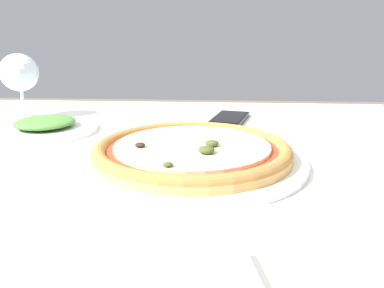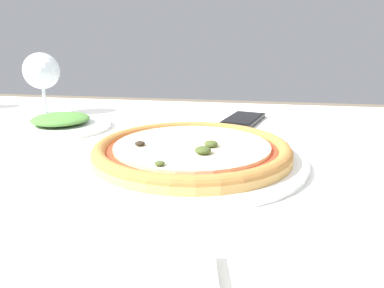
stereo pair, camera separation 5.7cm
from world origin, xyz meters
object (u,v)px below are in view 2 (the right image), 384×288
at_px(pizza_plate, 192,152).
at_px(cell_phone, 243,120).
at_px(wine_glass_far_right, 42,72).
at_px(side_plate, 61,123).
at_px(dining_table, 73,197).

height_order(pizza_plate, cell_phone, pizza_plate).
bearing_deg(pizza_plate, wine_glass_far_right, 144.64).
relative_size(wine_glass_far_right, side_plate, 0.73).
relative_size(wine_glass_far_right, cell_phone, 0.96).
relative_size(pizza_plate, side_plate, 1.68).
height_order(dining_table, side_plate, side_plate).
xyz_separation_m(dining_table, cell_phone, (0.28, 0.29, 0.08)).
relative_size(dining_table, wine_glass_far_right, 9.50).
bearing_deg(wine_glass_far_right, pizza_plate, -35.36).
xyz_separation_m(dining_table, side_plate, (-0.10, 0.16, 0.09)).
distance_m(wine_glass_far_right, side_plate, 0.19).
height_order(pizza_plate, side_plate, pizza_plate).
bearing_deg(side_plate, dining_table, -58.05).
relative_size(dining_table, pizza_plate, 4.10).
distance_m(wine_glass_far_right, cell_phone, 0.50).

